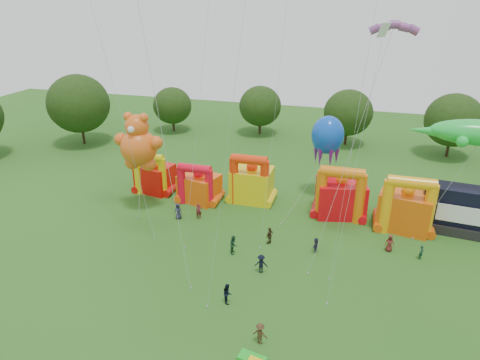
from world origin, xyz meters
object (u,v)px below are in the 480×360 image
(stage_trailer, at_px, (463,211))
(spectator_4, at_px, (270,236))
(gecko_kite, at_px, (458,171))
(octopus_kite, at_px, (312,173))
(teddy_bear_kite, at_px, (139,149))
(bouncy_castle_0, at_px, (154,176))
(bouncy_castle_2, at_px, (251,183))
(spectator_0, at_px, (178,211))

(stage_trailer, bearing_deg, spectator_4, -157.42)
(stage_trailer, distance_m, gecko_kite, 5.13)
(gecko_kite, xyz_separation_m, octopus_kite, (-15.22, 3.06, -3.15))
(teddy_bear_kite, bearing_deg, bouncy_castle_0, 101.13)
(stage_trailer, relative_size, teddy_bear_kite, 0.71)
(bouncy_castle_2, relative_size, gecko_kite, 0.50)
(bouncy_castle_2, distance_m, spectator_4, 10.55)
(bouncy_castle_0, distance_m, octopus_kite, 20.52)
(stage_trailer, height_order, spectator_0, stage_trailer)
(bouncy_castle_0, xyz_separation_m, teddy_bear_kite, (0.98, -5.00, 5.57))
(bouncy_castle_2, relative_size, teddy_bear_kite, 0.54)
(spectator_4, bearing_deg, spectator_0, -77.35)
(bouncy_castle_0, distance_m, bouncy_castle_2, 13.06)
(bouncy_castle_0, bearing_deg, gecko_kite, -2.18)
(spectator_0, bearing_deg, bouncy_castle_0, 130.43)
(teddy_bear_kite, distance_m, spectator_4, 18.20)
(gecko_kite, bearing_deg, spectator_4, -158.04)
(teddy_bear_kite, xyz_separation_m, gecko_kite, (34.59, 3.64, -0.39))
(gecko_kite, relative_size, octopus_kite, 1.13)
(octopus_kite, bearing_deg, spectator_4, -105.58)
(bouncy_castle_2, height_order, teddy_bear_kite, teddy_bear_kite)
(bouncy_castle_0, height_order, spectator_4, bouncy_castle_0)
(bouncy_castle_2, relative_size, spectator_4, 3.45)
(teddy_bear_kite, xyz_separation_m, octopus_kite, (19.37, 6.70, -3.54))
(bouncy_castle_2, xyz_separation_m, spectator_0, (-7.00, -7.03, -1.52))
(bouncy_castle_2, xyz_separation_m, gecko_kite, (22.55, -2.14, 4.88))
(spectator_0, bearing_deg, bouncy_castle_2, 41.52)
(gecko_kite, xyz_separation_m, spectator_0, (-29.54, -4.88, -6.40))
(teddy_bear_kite, bearing_deg, octopus_kite, 19.07)
(gecko_kite, relative_size, spectator_0, 6.66)
(octopus_kite, bearing_deg, bouncy_castle_0, -175.23)
(stage_trailer, xyz_separation_m, gecko_kite, (-1.53, -0.87, 4.82))
(bouncy_castle_0, relative_size, spectator_4, 3.00)
(teddy_bear_kite, relative_size, gecko_kite, 0.93)
(octopus_kite, bearing_deg, gecko_kite, -11.35)
(gecko_kite, distance_m, spectator_0, 30.62)
(bouncy_castle_0, bearing_deg, octopus_kite, 4.77)
(stage_trailer, distance_m, spectator_0, 31.64)
(teddy_bear_kite, bearing_deg, spectator_4, -12.52)
(gecko_kite, height_order, octopus_kite, gecko_kite)
(stage_trailer, bearing_deg, spectator_0, -169.52)
(bouncy_castle_0, xyz_separation_m, bouncy_castle_2, (13.03, 0.79, 0.30))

